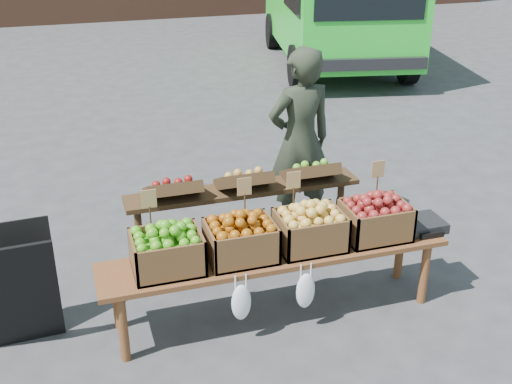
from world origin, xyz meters
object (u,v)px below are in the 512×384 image
object	(u,v)px
delivery_van	(335,6)
crate_golden_apples	(167,252)
chalkboard_sign	(15,288)
weighing_scale	(421,224)
crate_red_apples	(310,230)
vendor	(300,141)
crate_green_apples	(375,220)
display_bench	(275,283)
crate_russet_pears	(241,241)
back_table	(244,217)

from	to	relation	value
delivery_van	crate_golden_apples	world-z (taller)	delivery_van
chalkboard_sign	crate_golden_apples	xyz separation A→B (m)	(1.08, -0.25, 0.25)
weighing_scale	crate_red_apples	bearing A→B (deg)	180.00
vendor	weighing_scale	xyz separation A→B (m)	(0.55, -1.34, -0.30)
delivery_van	crate_green_apples	size ratio (longest dim) A/B	9.96
display_bench	crate_golden_apples	distance (m)	0.93
crate_russet_pears	back_table	bearing A→B (deg)	71.84
vendor	crate_red_apples	size ratio (longest dim) A/B	3.63
crate_golden_apples	crate_russet_pears	size ratio (longest dim) A/B	1.00
chalkboard_sign	crate_golden_apples	distance (m)	1.14
crate_golden_apples	weighing_scale	size ratio (longest dim) A/B	1.47
crate_russet_pears	vendor	bearing A→B (deg)	53.94
vendor	crate_golden_apples	distance (m)	2.04
crate_russet_pears	crate_green_apples	xyz separation A→B (m)	(1.10, 0.00, 0.00)
crate_golden_apples	display_bench	bearing A→B (deg)	0.00
vendor	display_bench	bearing A→B (deg)	55.35
crate_golden_apples	delivery_van	bearing A→B (deg)	58.42
display_bench	crate_green_apples	bearing A→B (deg)	0.00
crate_russet_pears	crate_red_apples	world-z (taller)	same
vendor	crate_green_apples	world-z (taller)	vendor
chalkboard_sign	weighing_scale	size ratio (longest dim) A/B	2.69
crate_green_apples	weighing_scale	distance (m)	0.44
display_bench	weighing_scale	distance (m)	1.29
display_bench	crate_green_apples	world-z (taller)	crate_green_apples
chalkboard_sign	weighing_scale	bearing A→B (deg)	-7.53
display_bench	weighing_scale	size ratio (longest dim) A/B	7.94
delivery_van	display_bench	size ratio (longest dim) A/B	1.85
back_table	weighing_scale	distance (m)	1.48
vendor	back_table	world-z (taller)	vendor
crate_russet_pears	weighing_scale	distance (m)	1.53
crate_green_apples	weighing_scale	bearing A→B (deg)	0.00
crate_russet_pears	crate_green_apples	size ratio (longest dim) A/B	1.00
vendor	crate_green_apples	bearing A→B (deg)	88.26
crate_russet_pears	display_bench	bearing A→B (deg)	0.00
crate_russet_pears	crate_green_apples	distance (m)	1.10
crate_green_apples	weighing_scale	xyz separation A→B (m)	(0.43, 0.00, -0.10)
vendor	crate_russet_pears	bearing A→B (deg)	46.89
crate_russet_pears	delivery_van	bearing A→B (deg)	61.57
vendor	weighing_scale	world-z (taller)	vendor
chalkboard_sign	crate_golden_apples	bearing A→B (deg)	-16.15
display_bench	crate_golden_apples	world-z (taller)	crate_golden_apples
back_table	display_bench	distance (m)	0.76
vendor	display_bench	size ratio (longest dim) A/B	0.67
delivery_van	crate_golden_apples	bearing A→B (deg)	-110.39
display_bench	crate_russet_pears	size ratio (longest dim) A/B	5.40
delivery_van	weighing_scale	bearing A→B (deg)	-97.48
crate_russet_pears	weighing_scale	world-z (taller)	crate_russet_pears
vendor	crate_red_apples	bearing A→B (deg)	65.33
delivery_van	crate_russet_pears	distance (m)	8.53
crate_red_apples	delivery_van	bearing A→B (deg)	64.92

